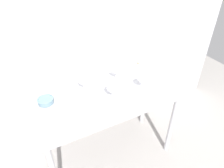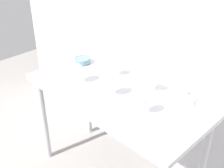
{
  "view_description": "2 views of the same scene",
  "coord_description": "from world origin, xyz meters",
  "px_view_note": "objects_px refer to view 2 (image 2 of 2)",
  "views": [
    {
      "loc": [
        -0.65,
        -1.33,
        2.07
      ],
      "look_at": [
        0.05,
        0.01,
        0.99
      ],
      "focal_mm": 32.72,
      "sensor_mm": 36.0,
      "label": 1
    },
    {
      "loc": [
        1.24,
        -1.29,
        2.0
      ],
      "look_at": [
        -0.05,
        0.01,
        0.94
      ],
      "focal_mm": 45.94,
      "sensor_mm": 36.0,
      "label": 2
    }
  ],
  "objects_px": {
    "tasting_sheet_upper": "(127,103)",
    "decanter_funnel": "(187,99)",
    "wine_glass_near_center": "(108,81)",
    "wine_glass_near_right": "(142,100)",
    "wine_glass_far_left": "(111,63)",
    "tasting_bowl": "(82,60)",
    "wine_glass_near_left": "(77,70)",
    "wine_glass_far_right": "(149,76)"
  },
  "relations": [
    {
      "from": "tasting_sheet_upper",
      "to": "decanter_funnel",
      "type": "relative_size",
      "value": 1.82
    },
    {
      "from": "tasting_sheet_upper",
      "to": "decanter_funnel",
      "type": "height_order",
      "value": "decanter_funnel"
    },
    {
      "from": "wine_glass_near_center",
      "to": "wine_glass_near_right",
      "type": "height_order",
      "value": "wine_glass_near_center"
    },
    {
      "from": "wine_glass_far_left",
      "to": "tasting_bowl",
      "type": "relative_size",
      "value": 1.22
    },
    {
      "from": "decanter_funnel",
      "to": "wine_glass_near_left",
      "type": "bearing_deg",
      "value": -156.91
    },
    {
      "from": "wine_glass_near_left",
      "to": "tasting_bowl",
      "type": "bearing_deg",
      "value": 134.17
    },
    {
      "from": "wine_glass_far_right",
      "to": "tasting_sheet_upper",
      "type": "distance_m",
      "value": 0.25
    },
    {
      "from": "wine_glass_near_left",
      "to": "tasting_sheet_upper",
      "type": "xyz_separation_m",
      "value": [
        0.45,
        0.06,
        -0.11
      ]
    },
    {
      "from": "wine_glass_near_center",
      "to": "wine_glass_far_right",
      "type": "bearing_deg",
      "value": 55.12
    },
    {
      "from": "wine_glass_near_right",
      "to": "wine_glass_far_left",
      "type": "bearing_deg",
      "value": 156.63
    },
    {
      "from": "wine_glass_near_right",
      "to": "decanter_funnel",
      "type": "xyz_separation_m",
      "value": [
        0.15,
        0.3,
        -0.07
      ]
    },
    {
      "from": "wine_glass_far_right",
      "to": "tasting_bowl",
      "type": "relative_size",
      "value": 1.31
    },
    {
      "from": "wine_glass_far_right",
      "to": "tasting_sheet_upper",
      "type": "xyz_separation_m",
      "value": [
        -0.02,
        -0.21,
        -0.13
      ]
    },
    {
      "from": "wine_glass_near_right",
      "to": "tasting_bowl",
      "type": "bearing_deg",
      "value": 165.49
    },
    {
      "from": "decanter_funnel",
      "to": "wine_glass_near_center",
      "type": "bearing_deg",
      "value": -147.43
    },
    {
      "from": "wine_glass_near_center",
      "to": "wine_glass_far_left",
      "type": "relative_size",
      "value": 1.02
    },
    {
      "from": "wine_glass_near_center",
      "to": "wine_glass_far_right",
      "type": "height_order",
      "value": "wine_glass_far_right"
    },
    {
      "from": "wine_glass_near_left",
      "to": "tasting_bowl",
      "type": "height_order",
      "value": "wine_glass_near_left"
    },
    {
      "from": "wine_glass_near_right",
      "to": "tasting_bowl",
      "type": "distance_m",
      "value": 0.89
    },
    {
      "from": "wine_glass_far_right",
      "to": "decanter_funnel",
      "type": "bearing_deg",
      "value": 10.55
    },
    {
      "from": "wine_glass_near_center",
      "to": "tasting_sheet_upper",
      "type": "bearing_deg",
      "value": 10.59
    },
    {
      "from": "wine_glass_near_center",
      "to": "tasting_sheet_upper",
      "type": "height_order",
      "value": "wine_glass_near_center"
    },
    {
      "from": "wine_glass_near_left",
      "to": "wine_glass_far_left",
      "type": "xyz_separation_m",
      "value": [
        0.11,
        0.25,
        0.01
      ]
    },
    {
      "from": "tasting_bowl",
      "to": "wine_glass_far_left",
      "type": "bearing_deg",
      "value": -0.63
    },
    {
      "from": "wine_glass_far_left",
      "to": "wine_glass_far_right",
      "type": "xyz_separation_m",
      "value": [
        0.36,
        0.02,
        0.01
      ]
    },
    {
      "from": "tasting_bowl",
      "to": "wine_glass_near_center",
      "type": "bearing_deg",
      "value": -21.8
    },
    {
      "from": "wine_glass_far_right",
      "to": "tasting_bowl",
      "type": "height_order",
      "value": "wine_glass_far_right"
    },
    {
      "from": "tasting_sheet_upper",
      "to": "tasting_bowl",
      "type": "height_order",
      "value": "tasting_bowl"
    },
    {
      "from": "wine_glass_far_left",
      "to": "tasting_bowl",
      "type": "height_order",
      "value": "wine_glass_far_left"
    },
    {
      "from": "wine_glass_near_left",
      "to": "wine_glass_far_right",
      "type": "height_order",
      "value": "wine_glass_far_right"
    },
    {
      "from": "wine_glass_near_center",
      "to": "wine_glass_far_right",
      "type": "xyz_separation_m",
      "value": [
        0.17,
        0.24,
        0.01
      ]
    },
    {
      "from": "tasting_sheet_upper",
      "to": "wine_glass_near_right",
      "type": "bearing_deg",
      "value": 10.5
    },
    {
      "from": "decanter_funnel",
      "to": "wine_glass_near_right",
      "type": "bearing_deg",
      "value": -116.56
    },
    {
      "from": "wine_glass_far_right",
      "to": "decanter_funnel",
      "type": "distance_m",
      "value": 0.31
    },
    {
      "from": "tasting_sheet_upper",
      "to": "decanter_funnel",
      "type": "distance_m",
      "value": 0.41
    },
    {
      "from": "wine_glass_near_left",
      "to": "decanter_funnel",
      "type": "bearing_deg",
      "value": 23.09
    },
    {
      "from": "wine_glass_far_right",
      "to": "decanter_funnel",
      "type": "height_order",
      "value": "wine_glass_far_right"
    },
    {
      "from": "wine_glass_far_left",
      "to": "wine_glass_far_right",
      "type": "relative_size",
      "value": 0.93
    },
    {
      "from": "tasting_bowl",
      "to": "wine_glass_far_right",
      "type": "bearing_deg",
      "value": 1.66
    },
    {
      "from": "wine_glass_far_left",
      "to": "decanter_funnel",
      "type": "xyz_separation_m",
      "value": [
        0.65,
        0.08,
        -0.08
      ]
    },
    {
      "from": "wine_glass_far_left",
      "to": "tasting_sheet_upper",
      "type": "xyz_separation_m",
      "value": [
        0.34,
        -0.19,
        -0.12
      ]
    },
    {
      "from": "tasting_sheet_upper",
      "to": "decanter_funnel",
      "type": "bearing_deg",
      "value": 62.35
    }
  ]
}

